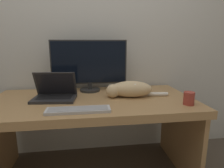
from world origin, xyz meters
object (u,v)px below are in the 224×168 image
at_px(cat, 129,89).
at_px(external_keyboard, 78,110).
at_px(laptop, 55,94).
at_px(coffee_mug, 189,98).
at_px(monitor, 89,65).

bearing_deg(cat, external_keyboard, -137.16).
height_order(external_keyboard, cat, cat).
relative_size(laptop, coffee_mug, 3.68).
xyz_separation_m(laptop, external_keyboard, (0.20, -0.30, -0.03)).
xyz_separation_m(monitor, laptop, (-0.29, -0.23, -0.20)).
xyz_separation_m(monitor, coffee_mug, (0.71, -0.50, -0.20)).
bearing_deg(laptop, cat, 4.64).
bearing_deg(external_keyboard, monitor, 81.24).
distance_m(monitor, external_keyboard, 0.59).
bearing_deg(cat, coffee_mug, -25.56).
xyz_separation_m(monitor, cat, (0.32, -0.25, -0.18)).
bearing_deg(monitor, laptop, -140.59).
bearing_deg(monitor, cat, -37.58).
distance_m(cat, coffee_mug, 0.47).
relative_size(external_keyboard, cat, 0.80).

